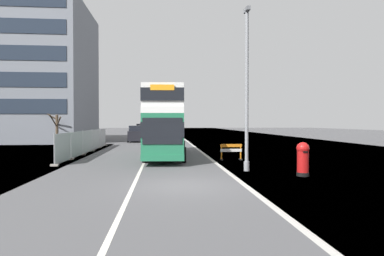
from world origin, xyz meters
The scene contains 12 objects.
ground centered at (0.58, 0.10, -0.05)m, with size 140.00×280.00×0.10m.
double_decker_bus centered at (-0.50, 11.29, 2.57)m, with size 3.18×11.69×4.83m.
lamppost_foreground centered at (3.58, 3.78, 4.02)m, with size 0.29×0.70×8.51m.
red_pillar_postbox centered at (5.82, 1.92, 0.88)m, with size 0.60×0.60×1.61m.
roadworks_barrier centered at (3.81, 8.81, 0.66)m, with size 1.48×0.49×1.08m.
construction_site_fence centered at (-7.08, 15.09, 0.91)m, with size 0.44×17.20×1.91m.
car_oncoming_near centered at (-4.31, 30.49, 1.00)m, with size 1.94×4.24×2.13m.
car_receding_mid centered at (0.09, 38.08, 1.10)m, with size 2.00×4.44×2.37m.
car_receding_far centered at (-4.27, 46.19, 0.99)m, with size 1.99×4.11×2.09m.
car_far_side centered at (-5.01, 52.33, 1.06)m, with size 2.03×3.83×2.26m.
bare_tree_far_verge_near centered at (-12.83, 25.70, 2.16)m, with size 2.53×2.48×4.65m.
bare_tree_far_verge_mid centered at (-15.09, 38.39, 1.82)m, with size 1.82×2.07×4.16m.
Camera 1 is at (-0.80, -13.16, 2.55)m, focal length 30.89 mm.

